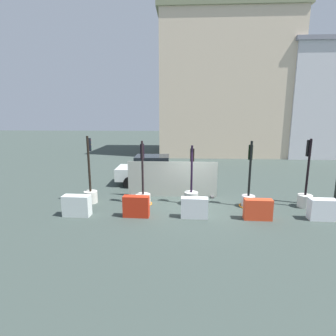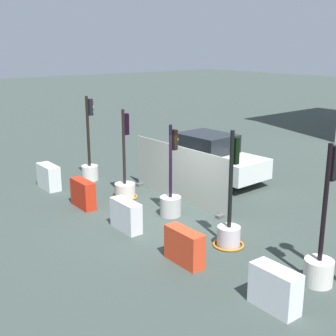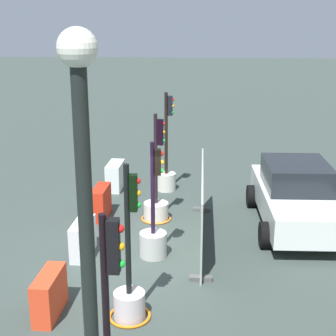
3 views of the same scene
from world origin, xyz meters
name	(u,v)px [view 3 (image 3 of 3)]	position (x,y,z in m)	size (l,w,h in m)	color
ground_plane	(139,258)	(0.00, 0.00, 0.00)	(120.00, 120.00, 0.00)	#36413C
traffic_light_0	(166,171)	(-4.97, 0.31, 0.64)	(0.63, 0.63, 3.23)	beige
traffic_light_1	(156,204)	(-2.40, 0.20, 0.47)	(0.85, 0.85, 3.03)	beige
traffic_light_2	(153,235)	(-0.12, 0.34, 0.53)	(0.65, 0.65, 2.81)	#ACB0AA
traffic_light_3	(130,292)	(2.51, 0.14, 0.54)	(0.82, 0.82, 3.05)	beige
construction_barrier_0	(115,176)	(-4.97, -1.38, 0.44)	(1.14, 0.50, 0.88)	silver
construction_barrier_1	(101,202)	(-2.46, -1.37, 0.45)	(1.09, 0.41, 0.90)	red
construction_barrier_2	(83,239)	(-0.05, -1.35, 0.43)	(1.11, 0.43, 0.86)	silver
construction_barrier_3	(49,295)	(2.51, -1.41, 0.43)	(1.12, 0.42, 0.85)	red
car_white_van	(296,195)	(-2.27, 4.02, 0.86)	(4.63, 2.37, 1.75)	silver
street_lamp_post	(87,252)	(6.54, 0.35, 3.34)	(0.36, 0.36, 5.45)	black
site_fence_panel	(202,208)	(-1.07, 1.48, 0.89)	(4.59, 0.50, 1.85)	#A2A79A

